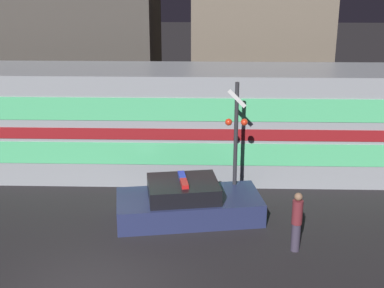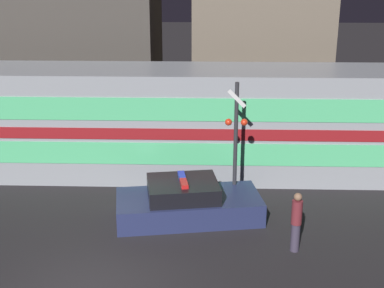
{
  "view_description": "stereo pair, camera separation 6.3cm",
  "coord_description": "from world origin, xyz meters",
  "px_view_note": "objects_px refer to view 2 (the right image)",
  "views": [
    {
      "loc": [
        2.7,
        -10.62,
        7.34
      ],
      "look_at": [
        2.23,
        5.83,
        1.74
      ],
      "focal_mm": 50.0,
      "sensor_mm": 36.0,
      "label": 1
    },
    {
      "loc": [
        2.77,
        -10.62,
        7.34
      ],
      "look_at": [
        2.23,
        5.83,
        1.74
      ],
      "focal_mm": 50.0,
      "sensor_mm": 36.0,
      "label": 2
    }
  ],
  "objects_px": {
    "pedestrian": "(296,221)",
    "police_car": "(187,203)",
    "train": "(195,122)",
    "crossing_signal_near": "(236,139)"
  },
  "relations": [
    {
      "from": "police_car",
      "to": "pedestrian",
      "type": "distance_m",
      "value": 3.5
    },
    {
      "from": "crossing_signal_near",
      "to": "police_car",
      "type": "bearing_deg",
      "value": -146.84
    },
    {
      "from": "pedestrian",
      "to": "crossing_signal_near",
      "type": "bearing_deg",
      "value": 118.37
    },
    {
      "from": "train",
      "to": "police_car",
      "type": "distance_m",
      "value": 3.97
    },
    {
      "from": "train",
      "to": "police_car",
      "type": "relative_size",
      "value": 5.07
    },
    {
      "from": "train",
      "to": "pedestrian",
      "type": "bearing_deg",
      "value": -62.9
    },
    {
      "from": "train",
      "to": "crossing_signal_near",
      "type": "xyz_separation_m",
      "value": [
        1.33,
        -2.75,
        0.29
      ]
    },
    {
      "from": "police_car",
      "to": "crossing_signal_near",
      "type": "height_order",
      "value": "crossing_signal_near"
    },
    {
      "from": "police_car",
      "to": "crossing_signal_near",
      "type": "distance_m",
      "value": 2.45
    },
    {
      "from": "pedestrian",
      "to": "police_car",
      "type": "bearing_deg",
      "value": 148.04
    }
  ]
}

